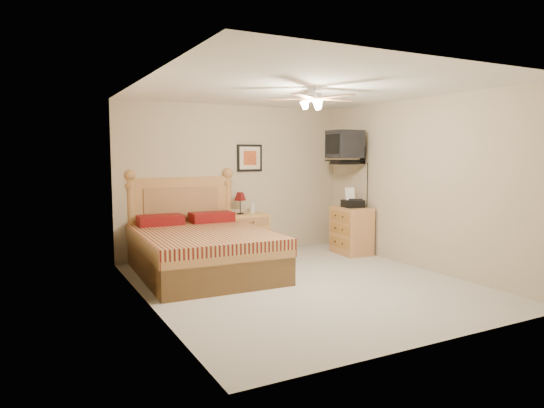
{
  "coord_description": "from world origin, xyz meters",
  "views": [
    {
      "loc": [
        -3.25,
        -5.27,
        1.69
      ],
      "look_at": [
        0.0,
        0.9,
        0.97
      ],
      "focal_mm": 32.0,
      "sensor_mm": 36.0,
      "label": 1
    }
  ],
  "objects": [
    {
      "name": "floor",
      "position": [
        0.0,
        0.0,
        0.0
      ],
      "size": [
        4.5,
        4.5,
        0.0
      ],
      "primitive_type": "plane",
      "color": "#ADA89C",
      "rests_on": "ground"
    },
    {
      "name": "ceiling",
      "position": [
        0.0,
        0.0,
        2.5
      ],
      "size": [
        4.0,
        4.5,
        0.04
      ],
      "primitive_type": "cube",
      "color": "white",
      "rests_on": "ground"
    },
    {
      "name": "wall_back",
      "position": [
        0.0,
        2.25,
        1.25
      ],
      "size": [
        4.0,
        0.04,
        2.5
      ],
      "primitive_type": "cube",
      "color": "tan",
      "rests_on": "ground"
    },
    {
      "name": "wall_front",
      "position": [
        0.0,
        -2.25,
        1.25
      ],
      "size": [
        4.0,
        0.04,
        2.5
      ],
      "primitive_type": "cube",
      "color": "tan",
      "rests_on": "ground"
    },
    {
      "name": "wall_left",
      "position": [
        -2.0,
        0.0,
        1.25
      ],
      "size": [
        0.04,
        4.5,
        2.5
      ],
      "primitive_type": "cube",
      "color": "tan",
      "rests_on": "ground"
    },
    {
      "name": "wall_right",
      "position": [
        2.0,
        0.0,
        1.25
      ],
      "size": [
        0.04,
        4.5,
        2.5
      ],
      "primitive_type": "cube",
      "color": "tan",
      "rests_on": "ground"
    },
    {
      "name": "bed",
      "position": [
        -0.97,
        1.12,
        0.73
      ],
      "size": [
        1.8,
        2.32,
        1.46
      ],
      "primitive_type": null,
      "rotation": [
        0.0,
        0.0,
        -0.03
      ],
      "color": "tan",
      "rests_on": "ground"
    },
    {
      "name": "nightstand",
      "position": [
        0.11,
        2.0,
        0.35
      ],
      "size": [
        0.65,
        0.49,
        0.69
      ],
      "primitive_type": "cube",
      "rotation": [
        0.0,
        0.0,
        -0.02
      ],
      "color": "#AF783F",
      "rests_on": "ground"
    },
    {
      "name": "table_lamp",
      "position": [
        0.0,
        2.03,
        0.88
      ],
      "size": [
        0.24,
        0.24,
        0.36
      ],
      "primitive_type": null,
      "rotation": [
        0.0,
        0.0,
        -0.24
      ],
      "color": "#621011",
      "rests_on": "nightstand"
    },
    {
      "name": "lotion_bottle",
      "position": [
        0.23,
        2.04,
        0.8
      ],
      "size": [
        0.1,
        0.1,
        0.22
      ],
      "primitive_type": "imported",
      "rotation": [
        0.0,
        0.0,
        0.23
      ],
      "color": "silver",
      "rests_on": "nightstand"
    },
    {
      "name": "framed_picture",
      "position": [
        0.27,
        2.23,
        1.62
      ],
      "size": [
        0.46,
        0.04,
        0.46
      ],
      "primitive_type": "cube",
      "color": "black",
      "rests_on": "wall_back"
    },
    {
      "name": "dresser",
      "position": [
        1.73,
        1.29,
        0.4
      ],
      "size": [
        0.51,
        0.7,
        0.79
      ],
      "primitive_type": "cube",
      "rotation": [
        0.0,
        0.0,
        -0.06
      ],
      "color": "#BD7940",
      "rests_on": "ground"
    },
    {
      "name": "fax_machine",
      "position": [
        1.72,
        1.25,
        0.96
      ],
      "size": [
        0.35,
        0.37,
        0.33
      ],
      "primitive_type": null,
      "rotation": [
        0.0,
        0.0,
        -0.14
      ],
      "color": "black",
      "rests_on": "dresser"
    },
    {
      "name": "magazine_lower",
      "position": [
        1.66,
        1.5,
        0.81
      ],
      "size": [
        0.21,
        0.27,
        0.02
      ],
      "primitive_type": "imported",
      "rotation": [
        0.0,
        0.0,
        0.12
      ],
      "color": "beige",
      "rests_on": "dresser"
    },
    {
      "name": "magazine_upper",
      "position": [
        1.65,
        1.52,
        0.83
      ],
      "size": [
        0.17,
        0.24,
        0.02
      ],
      "primitive_type": "imported",
      "rotation": [
        0.0,
        0.0,
        0.01
      ],
      "color": "tan",
      "rests_on": "magazine_lower"
    },
    {
      "name": "wall_tv",
      "position": [
        1.75,
        1.34,
        1.81
      ],
      "size": [
        0.56,
        0.46,
        0.58
      ],
      "primitive_type": null,
      "color": "black",
      "rests_on": "wall_right"
    },
    {
      "name": "ceiling_fan",
      "position": [
        0.0,
        -0.2,
        2.36
      ],
      "size": [
        1.14,
        1.14,
        0.28
      ],
      "primitive_type": null,
      "color": "silver",
      "rests_on": "ceiling"
    }
  ]
}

